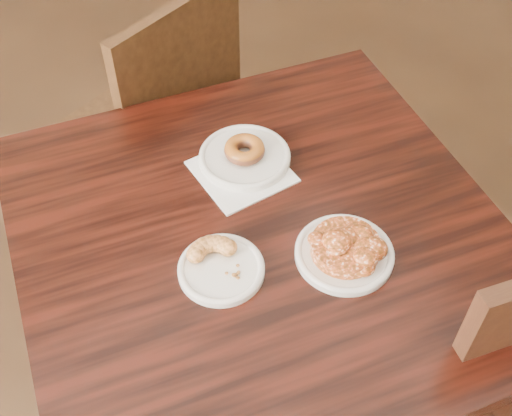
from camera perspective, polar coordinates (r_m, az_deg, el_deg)
cafe_table at (r=1.45m, az=0.39°, el=-11.48°), size 1.02×1.02×0.75m
chair_far at (r=1.80m, az=-9.92°, el=6.75°), size 0.52×0.52×0.90m
napkin at (r=1.23m, az=-1.28°, el=3.26°), size 0.17×0.17×0.00m
plate_donut at (r=1.25m, az=-1.01°, el=4.54°), size 0.18×0.18×0.01m
plate_cruller at (r=1.08m, az=-3.11°, el=-5.48°), size 0.15×0.15×0.01m
plate_fritter at (r=1.11m, az=7.84°, el=-4.06°), size 0.17×0.17×0.01m
glazed_donut at (r=1.23m, az=-1.02°, el=5.20°), size 0.08×0.08×0.03m
apple_fritter at (r=1.09m, az=7.98°, el=-3.26°), size 0.16×0.16×0.04m
cruller_fragment at (r=1.06m, az=-3.15°, el=-4.84°), size 0.11×0.11×0.03m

